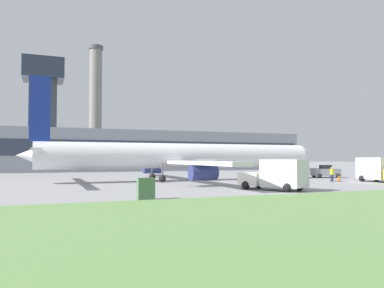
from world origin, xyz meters
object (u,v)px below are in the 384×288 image
at_px(airplane, 179,156).
at_px(baggage_truck, 277,175).
at_px(pushback_tug, 326,172).
at_px(ground_crew_person, 332,174).
at_px(fuel_truck, 381,170).

height_order(airplane, baggage_truck, airplane).
relative_size(airplane, pushback_tug, 9.04).
bearing_deg(airplane, ground_crew_person, -27.61).
bearing_deg(ground_crew_person, airplane, 152.39).
bearing_deg(airplane, pushback_tug, -2.49).
relative_size(fuel_truck, ground_crew_person, 3.81).
height_order(fuel_truck, ground_crew_person, fuel_truck).
distance_m(pushback_tug, ground_crew_person, 8.88).
height_order(baggage_truck, fuel_truck, fuel_truck).
bearing_deg(fuel_truck, baggage_truck, -164.57).
bearing_deg(baggage_truck, airplane, 101.11).
distance_m(airplane, pushback_tug, 20.74).
bearing_deg(ground_crew_person, pushback_tug, 53.00).
distance_m(airplane, ground_crew_person, 17.35).
distance_m(baggage_truck, ground_crew_person, 14.28).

